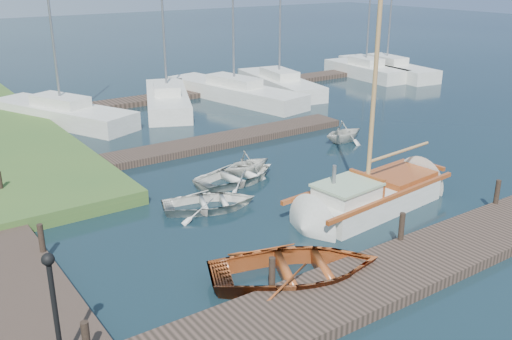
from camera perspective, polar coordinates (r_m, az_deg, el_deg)
ground at (r=19.27m, az=-0.00°, el=-3.36°), size 160.00×160.00×0.00m
near_dock at (r=15.18m, az=13.22°, el=-10.09°), size 18.00×2.20×0.30m
far_dock at (r=25.40m, az=-4.65°, el=2.73°), size 14.00×1.60×0.30m
pontoon at (r=37.32m, az=-1.38°, el=8.32°), size 30.00×1.60×0.30m
mooring_post_0 at (r=12.06m, az=-16.62°, el=-15.94°), size 0.16×0.16×0.80m
mooring_post_1 at (r=13.75m, az=1.61°, el=-10.24°), size 0.16×0.16×0.80m
mooring_post_2 at (r=16.53m, az=14.36°, el=-5.47°), size 0.16×0.16×0.80m
mooring_post_3 at (r=19.94m, az=22.98°, el=-2.03°), size 0.16×0.16×0.80m
mooring_post_4 at (r=16.40m, az=-20.67°, el=-6.38°), size 0.16×0.16×0.80m
mooring_post_5 at (r=20.97m, az=-24.23°, el=-1.17°), size 0.16×0.16×0.80m
lamp_post at (r=11.33m, az=-19.64°, el=-11.75°), size 0.24×0.24×2.44m
sailboat at (r=19.23m, az=11.67°, el=-2.73°), size 7.31×2.65×9.83m
dinghy at (r=14.60m, az=4.07°, el=-9.45°), size 5.30×4.65×0.91m
tender_a at (r=18.77m, az=-4.67°, el=-3.02°), size 3.65×3.11×0.64m
tender_b at (r=21.73m, az=-0.84°, el=0.88°), size 2.14×1.88×1.06m
tender_c at (r=21.03m, az=-1.88°, el=-0.32°), size 3.56×2.69×0.69m
tender_d at (r=26.14m, az=8.80°, el=3.96°), size 2.13×1.85×1.10m
marina_boat_0 at (r=30.66m, az=-18.88°, el=5.50°), size 5.54×8.78×10.10m
marina_boat_2 at (r=32.52m, az=-8.87°, el=7.15°), size 5.25×8.22×12.27m
marina_boat_3 at (r=34.18m, az=-2.20°, el=7.96°), size 4.05×10.18×11.65m
marina_boat_4 at (r=36.50m, az=2.34°, el=8.71°), size 3.50×8.45×9.78m
marina_boat_6 at (r=42.07m, az=10.91°, el=9.86°), size 2.71×6.99×9.68m
marina_boat_7 at (r=43.24m, az=12.91°, el=10.01°), size 3.24×9.04×12.68m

